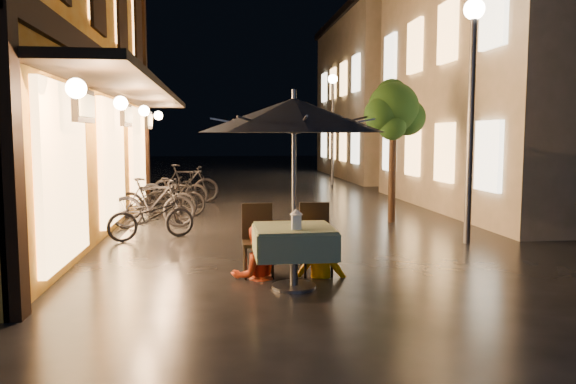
{
  "coord_description": "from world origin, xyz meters",
  "views": [
    {
      "loc": [
        -1.36,
        -7.36,
        1.9
      ],
      "look_at": [
        -0.44,
        0.05,
        1.15
      ],
      "focal_mm": 35.0,
      "sensor_mm": 36.0,
      "label": 1
    }
  ],
  "objects": [
    {
      "name": "east_building_far",
      "position": [
        7.49,
        18.0,
        3.66
      ],
      "size": [
        7.3,
        10.3,
        7.3
      ],
      "color": "#B7A693",
      "rests_on": "ground"
    },
    {
      "name": "bicycle_4",
      "position": [
        -2.56,
        7.78,
        0.49
      ],
      "size": [
        1.96,
        1.08,
        0.98
      ],
      "primitive_type": "imported",
      "rotation": [
        0.0,
        0.0,
        1.33
      ],
      "color": "black",
      "rests_on": "ground"
    },
    {
      "name": "streetlamp_near",
      "position": [
        3.0,
        2.0,
        2.92
      ],
      "size": [
        0.36,
        0.36,
        4.23
      ],
      "color": "#59595E",
      "rests_on": "ground"
    },
    {
      "name": "patio_umbrella",
      "position": [
        -0.44,
        -0.55,
        2.15
      ],
      "size": [
        2.32,
        2.32,
        2.46
      ],
      "color": "#59595E",
      "rests_on": "ground"
    },
    {
      "name": "person_yellow",
      "position": [
        -0.0,
        0.02,
        0.69
      ],
      "size": [
        0.97,
        0.67,
        1.37
      ],
      "primitive_type": "imported",
      "rotation": [
        0.0,
        0.0,
        2.95
      ],
      "color": "#F89B00",
      "rests_on": "ground"
    },
    {
      "name": "street_tree",
      "position": [
        2.41,
        4.51,
        2.42
      ],
      "size": [
        1.43,
        1.2,
        3.15
      ],
      "color": "black",
      "rests_on": "ground"
    },
    {
      "name": "bicycle_0",
      "position": [
        -2.6,
        3.05,
        0.43
      ],
      "size": [
        1.71,
        1.19,
        0.85
      ],
      "primitive_type": "imported",
      "rotation": [
        0.0,
        0.0,
        2.0
      ],
      "color": "black",
      "rests_on": "ground"
    },
    {
      "name": "bicycle_3",
      "position": [
        -2.41,
        6.15,
        0.45
      ],
      "size": [
        1.56,
        0.84,
        0.9
      ],
      "primitive_type": "imported",
      "rotation": [
        0.0,
        0.0,
        1.28
      ],
      "color": "black",
      "rests_on": "ground"
    },
    {
      "name": "cafe_chair_left",
      "position": [
        -0.84,
        0.19,
        0.54
      ],
      "size": [
        0.42,
        0.42,
        0.97
      ],
      "color": "black",
      "rests_on": "ground"
    },
    {
      "name": "table_lantern",
      "position": [
        -0.44,
        -0.76,
        0.92
      ],
      "size": [
        0.16,
        0.16,
        0.25
      ],
      "color": "white",
      "rests_on": "cafe_table"
    },
    {
      "name": "bicycle_5",
      "position": [
        -2.29,
        8.61,
        0.55
      ],
      "size": [
        1.84,
        0.56,
        1.1
      ],
      "primitive_type": "imported",
      "rotation": [
        0.0,
        0.0,
        1.59
      ],
      "color": "black",
      "rests_on": "ground"
    },
    {
      "name": "person_orange",
      "position": [
        -0.89,
        0.04,
        0.69
      ],
      "size": [
        0.79,
        0.69,
        1.39
      ],
      "primitive_type": "imported",
      "rotation": [
        0.0,
        0.0,
        3.41
      ],
      "color": "#C23A18",
      "rests_on": "ground"
    },
    {
      "name": "bicycle_1",
      "position": [
        -2.72,
        4.34,
        0.52
      ],
      "size": [
        1.76,
        0.57,
        1.04
      ],
      "primitive_type": "imported",
      "rotation": [
        0.0,
        0.0,
        1.62
      ],
      "color": "black",
      "rests_on": "ground"
    },
    {
      "name": "bicycle_2",
      "position": [
        -2.77,
        5.55,
        0.48
      ],
      "size": [
        1.92,
        0.93,
        0.97
      ],
      "primitive_type": "imported",
      "rotation": [
        0.0,
        0.0,
        1.41
      ],
      "color": "black",
      "rests_on": "ground"
    },
    {
      "name": "streetlamp_far",
      "position": [
        3.0,
        14.0,
        2.92
      ],
      "size": [
        0.36,
        0.36,
        4.23
      ],
      "color": "#59595E",
      "rests_on": "ground"
    },
    {
      "name": "ground",
      "position": [
        0.0,
        0.0,
        0.0
      ],
      "size": [
        90.0,
        90.0,
        0.0
      ],
      "primitive_type": "plane",
      "color": "black",
      "rests_on": "ground"
    },
    {
      "name": "east_building_near",
      "position": [
        7.49,
        6.5,
        3.41
      ],
      "size": [
        7.3,
        9.3,
        6.8
      ],
      "color": "#B7A693",
      "rests_on": "ground"
    },
    {
      "name": "cafe_chair_right",
      "position": [
        -0.04,
        0.19,
        0.54
      ],
      "size": [
        0.42,
        0.42,
        0.97
      ],
      "color": "black",
      "rests_on": "ground"
    },
    {
      "name": "cafe_table",
      "position": [
        -0.44,
        -0.55,
        0.59
      ],
      "size": [
        0.99,
        0.99,
        0.78
      ],
      "color": "#59595E",
      "rests_on": "ground"
    }
  ]
}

